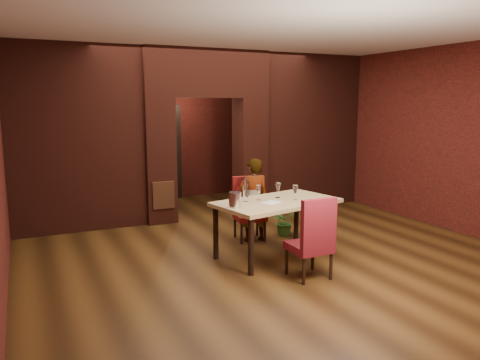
# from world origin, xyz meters

# --- Properties ---
(floor) EXTENTS (8.00, 8.00, 0.00)m
(floor) POSITION_xyz_m (0.00, 0.00, 0.00)
(floor) COLOR #432A10
(floor) RESTS_ON ground
(ceiling) EXTENTS (7.00, 8.00, 0.04)m
(ceiling) POSITION_xyz_m (0.00, 0.00, 3.20)
(ceiling) COLOR silver
(ceiling) RESTS_ON ground
(wall_back) EXTENTS (7.00, 0.04, 3.20)m
(wall_back) POSITION_xyz_m (0.00, 4.00, 1.60)
(wall_back) COLOR maroon
(wall_back) RESTS_ON ground
(wall_right) EXTENTS (0.04, 8.00, 3.20)m
(wall_right) POSITION_xyz_m (3.50, 0.00, 1.60)
(wall_right) COLOR maroon
(wall_right) RESTS_ON ground
(pillar_left) EXTENTS (0.55, 0.55, 2.30)m
(pillar_left) POSITION_xyz_m (-0.95, 2.00, 1.15)
(pillar_left) COLOR maroon
(pillar_left) RESTS_ON ground
(pillar_right) EXTENTS (0.55, 0.55, 2.30)m
(pillar_right) POSITION_xyz_m (0.95, 2.00, 1.15)
(pillar_right) COLOR maroon
(pillar_right) RESTS_ON ground
(lintel) EXTENTS (2.45, 0.55, 0.90)m
(lintel) POSITION_xyz_m (0.00, 2.00, 2.75)
(lintel) COLOR maroon
(lintel) RESTS_ON ground
(wing_wall_left) EXTENTS (2.28, 0.35, 3.20)m
(wing_wall_left) POSITION_xyz_m (-2.36, 2.00, 1.60)
(wing_wall_left) COLOR maroon
(wing_wall_left) RESTS_ON ground
(wing_wall_right) EXTENTS (2.28, 0.35, 3.20)m
(wing_wall_right) POSITION_xyz_m (2.36, 2.00, 1.60)
(wing_wall_right) COLOR maroon
(wing_wall_right) RESTS_ON ground
(vent_panel) EXTENTS (0.40, 0.03, 0.50)m
(vent_panel) POSITION_xyz_m (-0.95, 1.71, 0.55)
(vent_panel) COLOR #A95C31
(vent_panel) RESTS_ON ground
(rear_door) EXTENTS (0.90, 0.08, 2.10)m
(rear_door) POSITION_xyz_m (-0.40, 3.94, 1.05)
(rear_door) COLOR black
(rear_door) RESTS_ON ground
(rear_door_frame) EXTENTS (1.02, 0.04, 2.22)m
(rear_door_frame) POSITION_xyz_m (-0.40, 3.90, 1.05)
(rear_door_frame) COLOR black
(rear_door_frame) RESTS_ON ground
(dining_table) EXTENTS (1.92, 1.32, 0.82)m
(dining_table) POSITION_xyz_m (0.05, -0.68, 0.41)
(dining_table) COLOR tan
(dining_table) RESTS_ON ground
(chair_far) EXTENTS (0.53, 0.53, 1.02)m
(chair_far) POSITION_xyz_m (0.05, 0.20, 0.51)
(chair_far) COLOR maroon
(chair_far) RESTS_ON ground
(chair_near) EXTENTS (0.49, 0.49, 1.07)m
(chair_near) POSITION_xyz_m (0.00, -1.60, 0.53)
(chair_near) COLOR maroon
(chair_near) RESTS_ON ground
(person_seated) EXTENTS (0.53, 0.39, 1.35)m
(person_seated) POSITION_xyz_m (0.08, 0.12, 0.67)
(person_seated) COLOR white
(person_seated) RESTS_ON ground
(wine_glass_a) EXTENTS (0.09, 0.09, 0.22)m
(wine_glass_a) POSITION_xyz_m (-0.17, -0.53, 0.93)
(wine_glass_a) COLOR white
(wine_glass_a) RESTS_ON dining_table
(wine_glass_b) EXTENTS (0.09, 0.09, 0.22)m
(wine_glass_b) POSITION_xyz_m (0.16, -0.52, 0.93)
(wine_glass_b) COLOR white
(wine_glass_b) RESTS_ON dining_table
(wine_glass_c) EXTENTS (0.09, 0.09, 0.22)m
(wine_glass_c) POSITION_xyz_m (0.31, -0.76, 0.93)
(wine_glass_c) COLOR white
(wine_glass_c) RESTS_ON dining_table
(tasting_sheet) EXTENTS (0.33, 0.30, 0.00)m
(tasting_sheet) POSITION_xyz_m (-0.08, -0.77, 0.82)
(tasting_sheet) COLOR silver
(tasting_sheet) RESTS_ON dining_table
(wine_bucket) EXTENTS (0.17, 0.17, 0.21)m
(wine_bucket) POSITION_xyz_m (-0.68, -0.82, 0.93)
(wine_bucket) COLOR silver
(wine_bucket) RESTS_ON dining_table
(water_bottle) EXTENTS (0.08, 0.08, 0.33)m
(water_bottle) POSITION_xyz_m (-0.38, -0.54, 0.99)
(water_bottle) COLOR white
(water_bottle) RESTS_ON dining_table
(potted_plant) EXTENTS (0.48, 0.44, 0.45)m
(potted_plant) POSITION_xyz_m (0.71, 0.20, 0.23)
(potted_plant) COLOR #347026
(potted_plant) RESTS_ON ground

